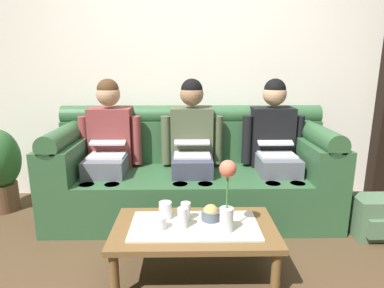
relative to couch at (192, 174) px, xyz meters
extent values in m
cube|color=silver|center=(0.00, 0.53, 1.08)|extent=(6.00, 0.12, 2.90)
cube|color=#2D5633|center=(0.00, -0.07, -0.16)|extent=(2.45, 0.88, 0.42)
cube|color=#2D5633|center=(0.00, 0.26, 0.25)|extent=(2.45, 0.22, 0.40)
cylinder|color=#2D5633|center=(0.00, 0.26, 0.51)|extent=(2.45, 0.18, 0.18)
cube|color=#2D5633|center=(-1.09, -0.07, 0.19)|extent=(0.28, 0.88, 0.28)
cylinder|color=#2D5633|center=(-1.09, -0.07, 0.38)|extent=(0.18, 0.88, 0.18)
cube|color=#2D5633|center=(1.09, -0.07, 0.19)|extent=(0.28, 0.88, 0.28)
cylinder|color=#2D5633|center=(1.09, -0.07, 0.38)|extent=(0.18, 0.88, 0.18)
cube|color=#595B66|center=(-0.74, -0.13, 0.13)|extent=(0.34, 0.40, 0.15)
cylinder|color=#595B66|center=(-0.84, -0.39, -0.16)|extent=(0.12, 0.12, 0.42)
cylinder|color=#595B66|center=(-0.64, -0.39, -0.16)|extent=(0.12, 0.12, 0.42)
cube|color=brown|center=(-0.74, 0.11, 0.32)|extent=(0.38, 0.22, 0.54)
cylinder|color=brown|center=(-0.98, 0.07, 0.30)|extent=(0.09, 0.09, 0.44)
cylinder|color=brown|center=(-0.51, 0.07, 0.30)|extent=(0.09, 0.09, 0.44)
sphere|color=tan|center=(-0.74, 0.09, 0.72)|extent=(0.21, 0.21, 0.21)
sphere|color=#472D19|center=(-0.74, 0.09, 0.76)|extent=(0.19, 0.19, 0.19)
cube|color=silver|center=(-0.74, -0.11, 0.21)|extent=(0.31, 0.22, 0.02)
cube|color=silver|center=(-0.74, 0.02, 0.32)|extent=(0.31, 0.21, 0.06)
cube|color=black|center=(-0.74, 0.01, 0.32)|extent=(0.27, 0.18, 0.05)
cube|color=#383D4C|center=(0.00, -0.13, 0.13)|extent=(0.34, 0.40, 0.15)
cylinder|color=#383D4C|center=(-0.10, -0.39, -0.16)|extent=(0.12, 0.12, 0.42)
cylinder|color=#383D4C|center=(0.10, -0.39, -0.16)|extent=(0.12, 0.12, 0.42)
cube|color=#475138|center=(0.00, 0.11, 0.32)|extent=(0.38, 0.22, 0.54)
cylinder|color=#475138|center=(-0.23, 0.07, 0.30)|extent=(0.09, 0.09, 0.44)
cylinder|color=#475138|center=(0.23, 0.07, 0.30)|extent=(0.09, 0.09, 0.44)
sphere|color=#936B4C|center=(0.00, 0.09, 0.72)|extent=(0.21, 0.21, 0.21)
sphere|color=black|center=(0.00, 0.09, 0.76)|extent=(0.19, 0.19, 0.19)
cube|color=silver|center=(0.00, -0.11, 0.21)|extent=(0.31, 0.22, 0.02)
cube|color=silver|center=(0.00, 0.02, 0.32)|extent=(0.31, 0.21, 0.06)
cube|color=black|center=(0.00, 0.01, 0.32)|extent=(0.27, 0.18, 0.05)
cube|color=#595B66|center=(0.74, -0.13, 0.13)|extent=(0.34, 0.40, 0.15)
cylinder|color=#595B66|center=(0.64, -0.39, -0.16)|extent=(0.12, 0.12, 0.42)
cylinder|color=#595B66|center=(0.84, -0.39, -0.16)|extent=(0.12, 0.12, 0.42)
cube|color=black|center=(0.74, 0.11, 0.32)|extent=(0.38, 0.22, 0.54)
cylinder|color=black|center=(0.51, 0.07, 0.30)|extent=(0.09, 0.09, 0.44)
cylinder|color=black|center=(0.98, 0.07, 0.30)|extent=(0.09, 0.09, 0.44)
sphere|color=tan|center=(0.74, 0.09, 0.72)|extent=(0.21, 0.21, 0.21)
sphere|color=black|center=(0.74, 0.09, 0.76)|extent=(0.19, 0.19, 0.19)
cube|color=silver|center=(0.74, -0.11, 0.21)|extent=(0.31, 0.22, 0.02)
cube|color=silver|center=(0.74, 0.03, 0.32)|extent=(0.31, 0.20, 0.08)
cube|color=black|center=(0.74, 0.02, 0.32)|extent=(0.27, 0.18, 0.06)
cube|color=brown|center=(0.00, -0.95, -0.04)|extent=(1.03, 0.56, 0.04)
cube|color=beige|center=(0.00, -0.95, -0.02)|extent=(0.81, 0.40, 0.01)
cylinder|color=brown|center=(-0.47, -1.19, -0.21)|extent=(0.06, 0.06, 0.31)
cylinder|color=brown|center=(0.47, -1.19, -0.21)|extent=(0.06, 0.06, 0.31)
cylinder|color=brown|center=(-0.47, -0.72, -0.21)|extent=(0.06, 0.06, 0.31)
cylinder|color=brown|center=(0.47, -0.72, -0.21)|extent=(0.06, 0.06, 0.31)
cylinder|color=silver|center=(0.19, -1.03, 0.06)|extent=(0.08, 0.08, 0.15)
cylinder|color=#3D7538|center=(0.19, -1.03, 0.24)|extent=(0.01, 0.01, 0.21)
sphere|color=#E0664C|center=(0.19, -1.03, 0.39)|extent=(0.10, 0.10, 0.10)
cylinder|color=#4C5666|center=(0.11, -0.88, 0.02)|extent=(0.12, 0.12, 0.06)
sphere|color=tan|center=(0.11, -0.88, 0.04)|extent=(0.10, 0.10, 0.10)
cylinder|color=silver|center=(-0.21, -1.00, 0.03)|extent=(0.08, 0.08, 0.08)
cylinder|color=white|center=(-0.06, -0.88, 0.05)|extent=(0.06, 0.06, 0.12)
cylinder|color=silver|center=(-0.07, -0.99, 0.06)|extent=(0.06, 0.06, 0.13)
cylinder|color=silver|center=(-0.19, -0.86, 0.05)|extent=(0.08, 0.08, 0.11)
cube|color=#4C6B4C|center=(1.43, -0.47, -0.20)|extent=(0.31, 0.25, 0.33)
cube|color=#4C6B4C|center=(1.43, -0.62, -0.24)|extent=(0.22, 0.05, 0.15)
cylinder|color=brown|center=(-1.78, 0.07, -0.24)|extent=(0.28, 0.28, 0.26)
camera|label=1|loc=(-0.05, -2.84, 0.98)|focal=30.72mm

